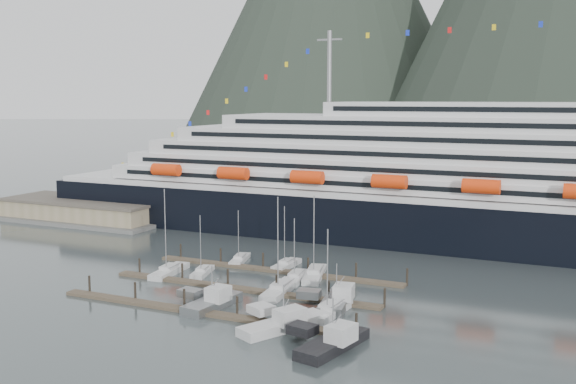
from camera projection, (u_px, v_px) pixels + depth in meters
name	position (u px, v px, depth m)	size (l,w,h in m)	color
ground	(259.00, 299.00, 105.17)	(1600.00, 1600.00, 0.00)	#424C4D
cruise_ship	(507.00, 190.00, 140.47)	(210.00, 30.40, 50.30)	black
warehouse	(84.00, 212.00, 172.48)	(46.00, 20.00, 5.80)	#595956
dock_near	(198.00, 311.00, 98.22)	(48.18, 2.28, 3.20)	#4F4232
dock_mid	(241.00, 288.00, 109.91)	(48.18, 2.28, 3.20)	#4F4232
dock_far	(276.00, 270.00, 121.61)	(48.18, 2.28, 3.20)	#4F4232
sailboat_a	(202.00, 272.00, 119.84)	(4.04, 8.04, 11.18)	#BDBDBD
sailboat_b	(169.00, 272.00, 120.12)	(3.98, 10.93, 15.97)	#BDBDBD
sailboat_c	(296.00, 278.00, 115.64)	(4.01, 9.93, 11.53)	#BDBDBD
sailboat_d	(281.00, 290.00, 108.64)	(4.15, 12.47, 16.33)	#BDBDBD
sailboat_e	(240.00, 260.00, 129.10)	(4.44, 9.00, 10.49)	#BDBDBD
sailboat_f	(287.00, 265.00, 124.99)	(2.57, 8.46, 12.01)	#BDBDBD
sailboat_g	(315.00, 275.00, 117.88)	(5.76, 12.05, 15.17)	#BDBDBD
sailboat_h	(330.00, 312.00, 97.61)	(3.55, 10.37, 13.36)	#BDBDBD
trawler_b	(212.00, 302.00, 100.84)	(8.64, 11.33, 7.17)	gray
trawler_c	(283.00, 323.00, 91.46)	(11.26, 13.58, 6.86)	#BDBDBD
trawler_d	(332.00, 342.00, 84.17)	(9.53, 12.67, 7.26)	black
trawler_e	(336.00, 300.00, 101.39)	(8.89, 11.65, 7.28)	gray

